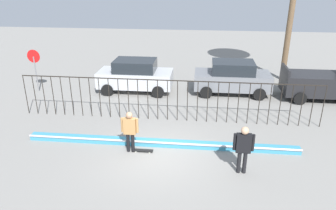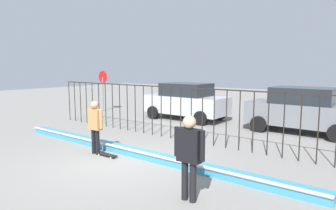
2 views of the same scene
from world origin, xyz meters
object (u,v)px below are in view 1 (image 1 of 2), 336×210
skateboarder (130,128)px  camera_operator (243,146)px  stop_sign (35,65)px  parked_car_silver (135,75)px  pickup_truck (332,82)px  parked_car_gray (232,77)px  skateboard (143,150)px

skateboarder → camera_operator: 4.28m
skateboarder → stop_sign: 9.41m
parked_car_silver → stop_sign: 5.84m
skateboarder → parked_car_silver: size_ratio=0.39×
stop_sign → pickup_truck: bearing=1.7°
parked_car_gray → stop_sign: bearing=-178.5°
pickup_truck → camera_operator: bearing=-120.5°
parked_car_gray → skateboarder: bearing=-124.6°
skateboard → stop_sign: bearing=124.2°
pickup_truck → stop_sign: size_ratio=1.88×
parked_car_gray → stop_sign: size_ratio=1.72×
skateboarder → skateboard: skateboarder is taller
skateboarder → camera_operator: camera_operator is taller
camera_operator → parked_car_silver: (-5.39, 7.93, -0.09)m
skateboard → parked_car_silver: bearing=88.0°
parked_car_gray → stop_sign: stop_sign is taller
parked_car_silver → pickup_truck: 10.96m
parked_car_silver → skateboard: bearing=-74.3°
pickup_truck → stop_sign: stop_sign is taller
camera_operator → pickup_truck: size_ratio=0.38×
skateboard → parked_car_gray: (3.92, 7.16, 0.91)m
skateboarder → pickup_truck: pickup_truck is taller
parked_car_silver → stop_sign: size_ratio=1.72×
camera_operator → pickup_truck: 9.55m
parked_car_silver → pickup_truck: bearing=1.0°
parked_car_silver → parked_car_gray: size_ratio=1.00×
stop_sign → skateboarder: bearing=-41.9°
parked_car_gray → pickup_truck: (5.34, -0.41, 0.06)m
pickup_truck → stop_sign: 16.74m
camera_operator → parked_car_gray: bearing=-86.5°
skateboard → parked_car_gray: parked_car_gray is taller
skateboard → parked_car_gray: bearing=45.4°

